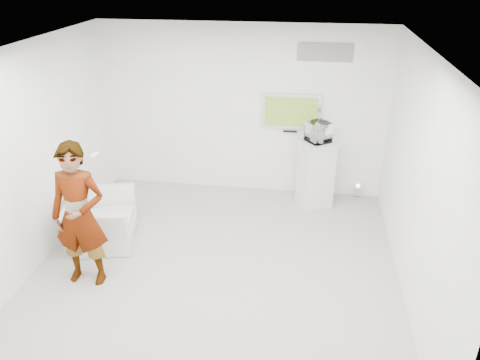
{
  "coord_description": "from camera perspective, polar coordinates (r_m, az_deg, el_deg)",
  "views": [
    {
      "loc": [
        1.12,
        -5.32,
        3.99
      ],
      "look_at": [
        0.24,
        0.6,
        1.08
      ],
      "focal_mm": 35.0,
      "sensor_mm": 36.0,
      "label": 1
    }
  ],
  "objects": [
    {
      "name": "console",
      "position": [
        7.89,
        9.5,
        5.4
      ],
      "size": [
        0.13,
        0.16,
        0.22
      ],
      "primitive_type": "cube",
      "rotation": [
        0.0,
        0.0,
        0.62
      ],
      "color": "silver",
      "rests_on": "pedestal"
    },
    {
      "name": "tv",
      "position": [
        8.15,
        6.24,
        8.33
      ],
      "size": [
        1.0,
        0.08,
        0.6
      ],
      "primitive_type": "cube",
      "color": "silver",
      "rests_on": "room"
    },
    {
      "name": "person",
      "position": [
        6.3,
        -18.99,
        -4.14
      ],
      "size": [
        0.73,
        0.49,
        1.97
      ],
      "primitive_type": "imported",
      "rotation": [
        0.0,
        0.0,
        0.02
      ],
      "color": "silver",
      "rests_on": "room"
    },
    {
      "name": "armchair",
      "position": [
        7.4,
        -16.6,
        -4.71
      ],
      "size": [
        1.17,
        1.27,
        0.71
      ],
      "primitive_type": "imported",
      "rotation": [
        0.0,
        0.0,
        1.8
      ],
      "color": "silver",
      "rests_on": "room"
    },
    {
      "name": "wii_remote",
      "position": [
        5.98,
        -17.32,
        2.92
      ],
      "size": [
        0.06,
        0.13,
        0.03
      ],
      "primitive_type": "cube",
      "rotation": [
        0.0,
        0.0,
        -0.18
      ],
      "color": "silver",
      "rests_on": "person"
    },
    {
      "name": "floor_uplight",
      "position": [
        8.65,
        14.1,
        -1.41
      ],
      "size": [
        0.18,
        0.18,
        0.26
      ],
      "primitive_type": "cylinder",
      "rotation": [
        0.0,
        0.0,
        -0.04
      ],
      "color": "white",
      "rests_on": "room"
    },
    {
      "name": "logo_decal",
      "position": [
        7.94,
        10.34,
        15.07
      ],
      "size": [
        0.9,
        0.02,
        0.3
      ],
      "primitive_type": "cube",
      "color": "gray",
      "rests_on": "room"
    },
    {
      "name": "pedestal",
      "position": [
        8.15,
        9.15,
        0.84
      ],
      "size": [
        0.74,
        0.74,
        1.16
      ],
      "primitive_type": "cube",
      "rotation": [
        0.0,
        0.0,
        0.39
      ],
      "color": "silver",
      "rests_on": "room"
    },
    {
      "name": "vitrine",
      "position": [
        7.87,
        9.53,
        5.79
      ],
      "size": [
        0.47,
        0.47,
        0.34
      ],
      "primitive_type": "cube",
      "rotation": [
        0.0,
        0.0,
        0.67
      ],
      "color": "silver",
      "rests_on": "pedestal"
    },
    {
      "name": "room",
      "position": [
        5.98,
        -3.1,
        1.27
      ],
      "size": [
        5.01,
        5.01,
        3.0
      ],
      "color": "#A49F96",
      "rests_on": "ground"
    }
  ]
}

